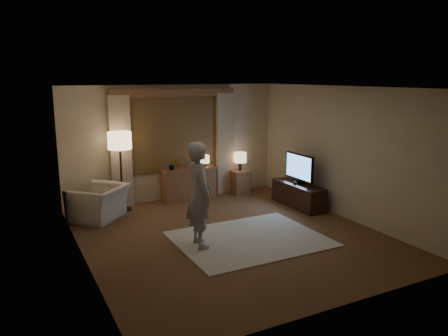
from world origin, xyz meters
TOP-DOWN VIEW (x-y plane):
  - room at (0.00, 0.50)m, footprint 5.04×5.54m
  - rug at (0.20, -0.30)m, footprint 2.50×2.00m
  - sideboard at (0.24, 2.50)m, footprint 1.20×0.40m
  - picture_frame at (0.24, 2.50)m, footprint 0.16×0.02m
  - plant at (-0.16, 2.50)m, footprint 0.17×0.13m
  - table_lamp_sideboard at (0.64, 2.50)m, footprint 0.22×0.22m
  - floor_lamp at (-1.33, 2.38)m, footprint 0.49×0.49m
  - armchair at (-1.89, 2.01)m, footprint 1.36×1.36m
  - side_table at (1.55, 2.45)m, footprint 0.40×0.40m
  - table_lamp_side at (1.55, 2.45)m, footprint 0.30×0.30m
  - tv_stand at (2.15, 0.92)m, footprint 0.45×1.40m
  - tv at (2.15, 0.92)m, footprint 0.22×0.91m
  - person at (-0.69, -0.18)m, footprint 0.47×0.67m

SIDE VIEW (x-z plane):
  - rug at x=0.20m, z-range 0.00..0.02m
  - tv_stand at x=2.15m, z-range 0.00..0.50m
  - side_table at x=1.55m, z-range 0.00..0.56m
  - armchair at x=-1.89m, z-range 0.00..0.67m
  - sideboard at x=0.24m, z-range 0.00..0.70m
  - picture_frame at x=0.24m, z-range 0.70..0.90m
  - plant at x=-0.16m, z-range 0.70..1.00m
  - tv at x=2.15m, z-range 0.53..1.19m
  - table_lamp_side at x=1.55m, z-range 0.65..1.09m
  - person at x=-0.69m, z-range 0.02..1.77m
  - table_lamp_sideboard at x=0.64m, z-range 0.75..1.05m
  - room at x=0.00m, z-range 0.01..2.65m
  - floor_lamp at x=-1.33m, z-range 0.57..2.23m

